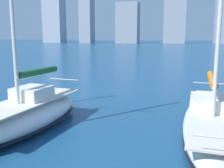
{
  "coord_description": "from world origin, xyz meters",
  "views": [
    {
      "loc": [
        -2.67,
        3.84,
        4.11
      ],
      "look_at": [
        0.06,
        -6.3,
        2.2
      ],
      "focal_mm": 42.0,
      "sensor_mm": 36.0,
      "label": 1
    }
  ],
  "objects": [
    {
      "name": "city_skyline",
      "position": [
        -1.6,
        -160.34,
        19.28
      ],
      "size": [
        175.24,
        20.21,
        48.76
      ],
      "color": "#8E939E",
      "rests_on": "ground"
    },
    {
      "name": "sailboat_orange",
      "position": [
        -3.95,
        -7.39,
        0.64
      ],
      "size": [
        2.68,
        9.46,
        11.97
      ],
      "color": "silver",
      "rests_on": "ground"
    },
    {
      "name": "sailboat_forest",
      "position": [
        3.86,
        -5.99,
        0.76
      ],
      "size": [
        3.09,
        7.18,
        10.11
      ],
      "color": "white",
      "rests_on": "ground"
    }
  ]
}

